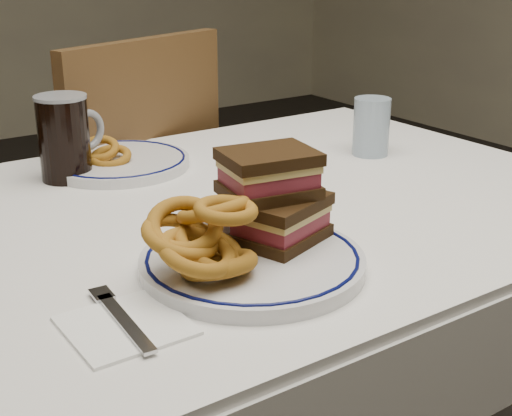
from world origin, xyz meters
TOP-DOWN VIEW (x-y plane):
  - dining_table at (0.00, 0.00)m, footprint 1.27×0.87m
  - chair_far at (0.05, 0.56)m, footprint 0.56×0.56m
  - main_plate at (-0.09, -0.22)m, footprint 0.28×0.28m
  - reuben_sandwich at (-0.04, -0.19)m, footprint 0.15×0.13m
  - onion_rings_main at (-0.16, -0.22)m, footprint 0.15×0.14m
  - ketchup_ramekin at (-0.10, -0.14)m, footprint 0.05×0.05m
  - beer_mug at (-0.15, 0.27)m, footprint 0.13×0.09m
  - water_glass at (0.39, 0.08)m, footprint 0.07×0.07m
  - far_plate at (-0.05, 0.28)m, footprint 0.26×0.26m
  - onion_rings_far at (-0.07, 0.29)m, footprint 0.09×0.11m
  - napkin_fork at (-0.28, -0.26)m, footprint 0.12×0.16m

SIDE VIEW (x-z plane):
  - chair_far at x=0.05m, z-range 0.04..1.00m
  - dining_table at x=0.00m, z-range 0.27..1.02m
  - napkin_fork at x=-0.28m, z-range 0.75..0.76m
  - far_plate at x=-0.05m, z-range 0.75..0.77m
  - main_plate at x=-0.09m, z-range 0.75..0.77m
  - onion_rings_far at x=-0.07m, z-range 0.75..0.81m
  - ketchup_ramekin at x=-0.10m, z-range 0.77..0.80m
  - water_glass at x=0.39m, z-range 0.75..0.86m
  - onion_rings_main at x=-0.16m, z-range 0.76..0.86m
  - beer_mug at x=-0.15m, z-range 0.75..0.90m
  - reuben_sandwich at x=-0.04m, z-range 0.77..0.89m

